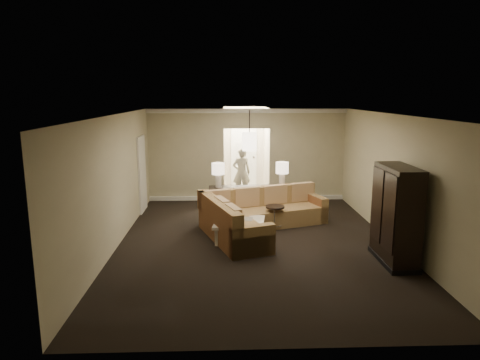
{
  "coord_description": "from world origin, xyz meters",
  "views": [
    {
      "loc": [
        -0.69,
        -8.94,
        3.22
      ],
      "look_at": [
        -0.31,
        1.2,
        1.18
      ],
      "focal_mm": 32.0,
      "sensor_mm": 36.0,
      "label": 1
    }
  ],
  "objects_px": {
    "console_table": "(250,199)",
    "armoire": "(396,217)",
    "coffee_table": "(240,230)",
    "person": "(241,170)",
    "sectional_sofa": "(256,216)",
    "drink_table": "(275,212)"
  },
  "relations": [
    {
      "from": "coffee_table",
      "to": "armoire",
      "type": "height_order",
      "value": "armoire"
    },
    {
      "from": "sectional_sofa",
      "to": "drink_table",
      "type": "distance_m",
      "value": 0.5
    },
    {
      "from": "drink_table",
      "to": "person",
      "type": "xyz_separation_m",
      "value": [
        -0.68,
        3.29,
        0.46
      ]
    },
    {
      "from": "console_table",
      "to": "sectional_sofa",
      "type": "bearing_deg",
      "value": -89.03
    },
    {
      "from": "coffee_table",
      "to": "console_table",
      "type": "xyz_separation_m",
      "value": [
        0.35,
        1.75,
        0.28
      ]
    },
    {
      "from": "console_table",
      "to": "person",
      "type": "height_order",
      "value": "person"
    },
    {
      "from": "sectional_sofa",
      "to": "armoire",
      "type": "xyz_separation_m",
      "value": [
        2.53,
        -2.02,
        0.53
      ]
    },
    {
      "from": "console_table",
      "to": "armoire",
      "type": "height_order",
      "value": "armoire"
    },
    {
      "from": "console_table",
      "to": "person",
      "type": "xyz_separation_m",
      "value": [
        -0.14,
        2.3,
        0.37
      ]
    },
    {
      "from": "sectional_sofa",
      "to": "console_table",
      "type": "distance_m",
      "value": 1.15
    },
    {
      "from": "coffee_table",
      "to": "console_table",
      "type": "bearing_deg",
      "value": 78.86
    },
    {
      "from": "coffee_table",
      "to": "console_table",
      "type": "height_order",
      "value": "console_table"
    },
    {
      "from": "drink_table",
      "to": "coffee_table",
      "type": "bearing_deg",
      "value": -139.44
    },
    {
      "from": "coffee_table",
      "to": "drink_table",
      "type": "height_order",
      "value": "drink_table"
    },
    {
      "from": "sectional_sofa",
      "to": "person",
      "type": "xyz_separation_m",
      "value": [
        -0.21,
        3.44,
        0.5
      ]
    },
    {
      "from": "console_table",
      "to": "armoire",
      "type": "xyz_separation_m",
      "value": [
        2.6,
        -3.16,
        0.41
      ]
    },
    {
      "from": "sectional_sofa",
      "to": "drink_table",
      "type": "relative_size",
      "value": 5.75
    },
    {
      "from": "armoire",
      "to": "person",
      "type": "relative_size",
      "value": 1.09
    },
    {
      "from": "coffee_table",
      "to": "person",
      "type": "bearing_deg",
      "value": 87.08
    },
    {
      "from": "armoire",
      "to": "person",
      "type": "height_order",
      "value": "armoire"
    },
    {
      "from": "console_table",
      "to": "armoire",
      "type": "bearing_deg",
      "value": -53.07
    },
    {
      "from": "sectional_sofa",
      "to": "person",
      "type": "height_order",
      "value": "person"
    }
  ]
}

